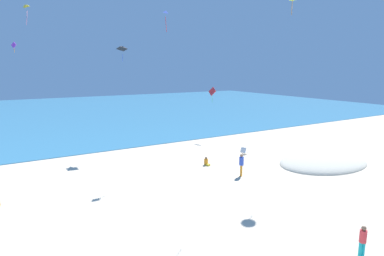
{
  "coord_description": "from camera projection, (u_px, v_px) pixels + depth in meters",
  "views": [
    {
      "loc": [
        -8.12,
        -7.08,
        7.46
      ],
      "look_at": [
        0.0,
        6.57,
        4.49
      ],
      "focal_mm": 29.61,
      "sensor_mm": 36.0,
      "label": 1
    }
  ],
  "objects": [
    {
      "name": "kite_red",
      "position": [
        212.0,
        92.0,
        33.71
      ],
      "size": [
        0.41,
        0.99,
        1.68
      ],
      "rotation": [
        0.0,
        0.0,
        2.26
      ],
      "color": "red"
    },
    {
      "name": "kite_yellow",
      "position": [
        25.0,
        6.0,
        20.98
      ],
      "size": [
        0.55,
        0.56,
        1.39
      ],
      "rotation": [
        0.0,
        0.0,
        2.26
      ],
      "color": "yellow"
    },
    {
      "name": "dune_mound",
      "position": [
        323.0,
        163.0,
        25.48
      ],
      "size": [
        7.95,
        5.56,
        1.32
      ],
      "primitive_type": "ellipsoid",
      "color": "beige",
      "rests_on": "ground_plane"
    },
    {
      "name": "person_2",
      "position": [
        363.0,
        240.0,
        12.55
      ],
      "size": [
        0.35,
        0.35,
        1.38
      ],
      "rotation": [
        0.0,
        0.0,
        1.25
      ],
      "color": "#19ADB2",
      "rests_on": "ground_plane"
    },
    {
      "name": "beach_chair_far_right",
      "position": [
        244.0,
        151.0,
        28.0
      ],
      "size": [
        0.79,
        0.72,
        0.64
      ],
      "rotation": [
        0.0,
        0.0,
        0.48
      ],
      "color": "white",
      "rests_on": "ground_plane"
    },
    {
      "name": "kite_purple",
      "position": [
        14.0,
        45.0,
        27.42
      ],
      "size": [
        0.41,
        0.44,
        0.92
      ],
      "rotation": [
        0.0,
        0.0,
        2.51
      ],
      "color": "purple"
    },
    {
      "name": "ground_plane",
      "position": [
        164.0,
        190.0,
        19.88
      ],
      "size": [
        120.0,
        120.0,
        0.0
      ],
      "primitive_type": "plane",
      "color": "beige"
    },
    {
      "name": "person_1",
      "position": [
        241.0,
        163.0,
        22.23
      ],
      "size": [
        0.45,
        0.45,
        1.61
      ],
      "rotation": [
        0.0,
        0.0,
        2.35
      ],
      "color": "orange",
      "rests_on": "ground_plane"
    },
    {
      "name": "kite_black",
      "position": [
        122.0,
        48.0,
        27.89
      ],
      "size": [
        1.04,
        1.04,
        1.47
      ],
      "rotation": [
        0.0,
        0.0,
        2.36
      ],
      "color": "black"
    },
    {
      "name": "kite_blue",
      "position": [
        166.0,
        12.0,
        23.06
      ],
      "size": [
        0.62,
        0.57,
        1.57
      ],
      "rotation": [
        0.0,
        0.0,
        0.48
      ],
      "color": "blue"
    },
    {
      "name": "ocean_water",
      "position": [
        60.0,
        113.0,
        54.62
      ],
      "size": [
        120.0,
        60.0,
        0.05
      ],
      "primitive_type": "cube",
      "color": "teal",
      "rests_on": "ground_plane"
    },
    {
      "name": "person_3",
      "position": [
        206.0,
        162.0,
        24.9
      ],
      "size": [
        0.35,
        0.55,
        0.66
      ],
      "rotation": [
        0.0,
        0.0,
        4.82
      ],
      "color": "orange",
      "rests_on": "ground_plane"
    }
  ]
}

